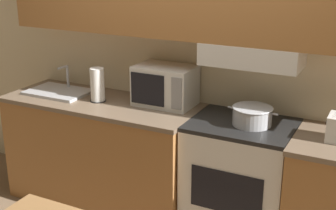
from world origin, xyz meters
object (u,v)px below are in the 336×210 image
(cooking_pot, at_px, (252,115))
(microwave, at_px, (165,86))
(stove_range, at_px, (239,181))
(paper_towel_roll, at_px, (97,85))
(sink_basin, at_px, (58,91))

(cooking_pot, relative_size, microwave, 0.79)
(stove_range, distance_m, cooking_pot, 0.54)
(paper_towel_roll, bearing_deg, sink_basin, 177.00)
(stove_range, bearing_deg, microwave, 169.87)
(cooking_pot, height_order, paper_towel_roll, paper_towel_roll)
(microwave, relative_size, sink_basin, 0.88)
(sink_basin, height_order, paper_towel_roll, paper_towel_roll)
(microwave, height_order, paper_towel_roll, microwave)
(sink_basin, bearing_deg, cooking_pot, 0.77)
(cooking_pot, distance_m, microwave, 0.77)
(cooking_pot, distance_m, paper_towel_roll, 1.30)
(sink_basin, bearing_deg, paper_towel_roll, -3.00)
(stove_range, relative_size, paper_towel_roll, 3.37)
(microwave, distance_m, paper_towel_roll, 0.56)
(cooking_pot, xyz_separation_m, sink_basin, (-1.73, -0.02, -0.06))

